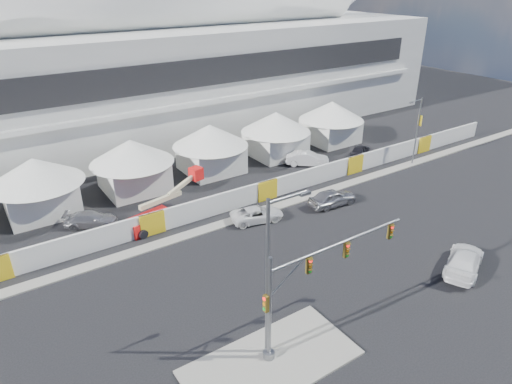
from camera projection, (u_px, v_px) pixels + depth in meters
ground at (316, 298)px, 31.50m from camera, size 160.00×160.00×0.00m
median_island at (271, 362)px, 26.20m from camera, size 10.00×5.00×0.15m
far_curb at (379, 174)px, 50.90m from camera, size 80.00×1.20×0.12m
stadium at (171, 61)px, 62.85m from camera, size 80.00×24.80×21.98m
tent_row at (173, 152)px, 48.35m from camera, size 53.40×8.40×5.40m
hoarding_fence at (267, 190)px, 44.94m from camera, size 70.00×0.25×2.00m
scaffold_tower at (384, 65)px, 79.01m from camera, size 4.40×4.40×12.00m
sedan_silver at (332, 198)px, 43.78m from camera, size 2.31×4.96×1.64m
pickup_curb at (257, 214)px, 41.10m from camera, size 3.30×5.18×1.33m
pickup_near at (464, 261)px, 34.16m from camera, size 4.47×6.11×1.64m
lot_car_a at (307, 159)px, 53.03m from camera, size 4.59×4.85×1.63m
lot_car_b at (360, 150)px, 56.09m from camera, size 3.07×4.14×1.31m
lot_car_c at (91, 219)px, 40.25m from camera, size 3.79×4.93×1.33m
traffic_mast at (302, 289)px, 25.92m from camera, size 10.38×0.67×6.88m
streetlight_median at (271, 269)px, 24.51m from camera, size 2.78×0.28×10.04m
streetlight_curb at (417, 127)px, 51.65m from camera, size 2.34×0.53×7.88m
boom_lift at (157, 215)px, 40.06m from camera, size 8.29×2.68×4.11m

